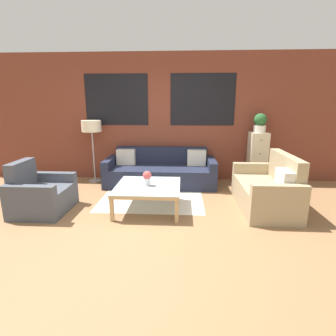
{
  "coord_description": "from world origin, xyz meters",
  "views": [
    {
      "loc": [
        0.53,
        -3.52,
        1.74
      ],
      "look_at": [
        0.26,
        1.23,
        0.55
      ],
      "focal_mm": 28.0,
      "sensor_mm": 36.0,
      "label": 1
    }
  ],
  "objects_px": {
    "armchair_corner": "(41,195)",
    "flower_vase": "(147,177)",
    "coffee_table": "(148,188)",
    "couch_dark": "(161,172)",
    "settee_vintage": "(267,190)",
    "potted_plant": "(260,123)",
    "drawer_cabinet": "(257,158)",
    "floor_lamp": "(92,129)"
  },
  "relations": [
    {
      "from": "couch_dark",
      "to": "drawer_cabinet",
      "type": "height_order",
      "value": "drawer_cabinet"
    },
    {
      "from": "potted_plant",
      "to": "armchair_corner",
      "type": "bearing_deg",
      "value": -155.59
    },
    {
      "from": "settee_vintage",
      "to": "floor_lamp",
      "type": "bearing_deg",
      "value": 158.19
    },
    {
      "from": "floor_lamp",
      "to": "drawer_cabinet",
      "type": "distance_m",
      "value": 3.66
    },
    {
      "from": "potted_plant",
      "to": "drawer_cabinet",
      "type": "bearing_deg",
      "value": -90.0
    },
    {
      "from": "settee_vintage",
      "to": "coffee_table",
      "type": "relative_size",
      "value": 1.44
    },
    {
      "from": "coffee_table",
      "to": "potted_plant",
      "type": "xyz_separation_m",
      "value": [
        2.18,
        1.6,
        0.96
      ]
    },
    {
      "from": "floor_lamp",
      "to": "coffee_table",
      "type": "bearing_deg",
      "value": -47.27
    },
    {
      "from": "armchair_corner",
      "to": "flower_vase",
      "type": "xyz_separation_m",
      "value": [
        1.73,
        0.17,
        0.28
      ]
    },
    {
      "from": "settee_vintage",
      "to": "potted_plant",
      "type": "height_order",
      "value": "potted_plant"
    },
    {
      "from": "floor_lamp",
      "to": "potted_plant",
      "type": "height_order",
      "value": "potted_plant"
    },
    {
      "from": "armchair_corner",
      "to": "floor_lamp",
      "type": "distance_m",
      "value": 1.98
    },
    {
      "from": "armchair_corner",
      "to": "floor_lamp",
      "type": "relative_size",
      "value": 0.65
    },
    {
      "from": "coffee_table",
      "to": "settee_vintage",
      "type": "bearing_deg",
      "value": 5.07
    },
    {
      "from": "coffee_table",
      "to": "drawer_cabinet",
      "type": "height_order",
      "value": "drawer_cabinet"
    },
    {
      "from": "drawer_cabinet",
      "to": "flower_vase",
      "type": "distance_m",
      "value": 2.72
    },
    {
      "from": "drawer_cabinet",
      "to": "potted_plant",
      "type": "relative_size",
      "value": 2.85
    },
    {
      "from": "coffee_table",
      "to": "couch_dark",
      "type": "bearing_deg",
      "value": 86.45
    },
    {
      "from": "floor_lamp",
      "to": "flower_vase",
      "type": "xyz_separation_m",
      "value": [
        1.41,
        -1.55,
        -0.63
      ]
    },
    {
      "from": "settee_vintage",
      "to": "potted_plant",
      "type": "xyz_separation_m",
      "value": [
        0.19,
        1.42,
        1.02
      ]
    },
    {
      "from": "coffee_table",
      "to": "floor_lamp",
      "type": "xyz_separation_m",
      "value": [
        -1.43,
        1.54,
        0.83
      ]
    },
    {
      "from": "armchair_corner",
      "to": "drawer_cabinet",
      "type": "distance_m",
      "value": 4.31
    },
    {
      "from": "armchair_corner",
      "to": "flower_vase",
      "type": "relative_size",
      "value": 3.69
    },
    {
      "from": "flower_vase",
      "to": "potted_plant",
      "type": "bearing_deg",
      "value": 36.26
    },
    {
      "from": "couch_dark",
      "to": "coffee_table",
      "type": "relative_size",
      "value": 2.23
    },
    {
      "from": "settee_vintage",
      "to": "armchair_corner",
      "type": "distance_m",
      "value": 3.75
    },
    {
      "from": "settee_vintage",
      "to": "flower_vase",
      "type": "distance_m",
      "value": 2.03
    },
    {
      "from": "armchair_corner",
      "to": "flower_vase",
      "type": "height_order",
      "value": "armchair_corner"
    },
    {
      "from": "armchair_corner",
      "to": "coffee_table",
      "type": "height_order",
      "value": "armchair_corner"
    },
    {
      "from": "settee_vintage",
      "to": "couch_dark",
      "type": "bearing_deg",
      "value": 147.53
    },
    {
      "from": "couch_dark",
      "to": "armchair_corner",
      "type": "distance_m",
      "value": 2.4
    },
    {
      "from": "couch_dark",
      "to": "drawer_cabinet",
      "type": "distance_m",
      "value": 2.13
    },
    {
      "from": "floor_lamp",
      "to": "couch_dark",
      "type": "bearing_deg",
      "value": -5.86
    },
    {
      "from": "potted_plant",
      "to": "floor_lamp",
      "type": "bearing_deg",
      "value": -179.12
    },
    {
      "from": "settee_vintage",
      "to": "floor_lamp",
      "type": "xyz_separation_m",
      "value": [
        -3.42,
        1.37,
        0.88
      ]
    },
    {
      "from": "settee_vintage",
      "to": "flower_vase",
      "type": "height_order",
      "value": "settee_vintage"
    },
    {
      "from": "potted_plant",
      "to": "coffee_table",
      "type": "bearing_deg",
      "value": -143.73
    },
    {
      "from": "couch_dark",
      "to": "flower_vase",
      "type": "relative_size",
      "value": 9.64
    },
    {
      "from": "couch_dark",
      "to": "coffee_table",
      "type": "height_order",
      "value": "couch_dark"
    },
    {
      "from": "armchair_corner",
      "to": "coffee_table",
      "type": "xyz_separation_m",
      "value": [
        1.74,
        0.18,
        0.09
      ]
    },
    {
      "from": "floor_lamp",
      "to": "flower_vase",
      "type": "relative_size",
      "value": 5.65
    },
    {
      "from": "drawer_cabinet",
      "to": "potted_plant",
      "type": "bearing_deg",
      "value": 90.0
    }
  ]
}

